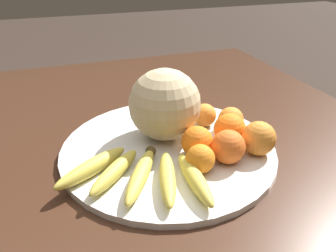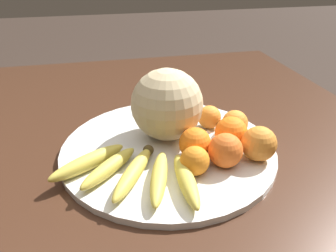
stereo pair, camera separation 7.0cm
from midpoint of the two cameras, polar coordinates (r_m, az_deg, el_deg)
kitchen_table at (r=0.75m, az=-0.12°, el=-11.10°), size 1.52×1.12×0.70m
fruit_bowl at (r=0.73m, az=-2.76°, el=-3.97°), size 0.47×0.47×0.01m
melon at (r=0.73m, az=-3.34°, el=3.69°), size 0.16×0.16×0.16m
banana_bunch at (r=0.62m, az=-8.14°, el=-8.21°), size 0.24×0.27×0.03m
orange_front_left at (r=0.66m, az=7.48°, el=-3.70°), size 0.07×0.07×0.07m
orange_front_right at (r=0.78m, az=8.35°, el=1.03°), size 0.06×0.06×0.06m
orange_mid_center at (r=0.73m, az=8.00°, el=-0.66°), size 0.07×0.07×0.07m
orange_back_left at (r=0.68m, az=2.14°, el=-2.85°), size 0.07×0.07×0.07m
orange_back_right at (r=0.70m, az=12.77°, el=-2.19°), size 0.07×0.07×0.07m
orange_top_small at (r=0.80m, az=3.92°, el=1.85°), size 0.06×0.06×0.06m
orange_side_extra at (r=0.63m, az=2.49°, el=-5.85°), size 0.06×0.06×0.06m
produce_tag at (r=0.76m, az=5.35°, el=-2.08°), size 0.09×0.06×0.00m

